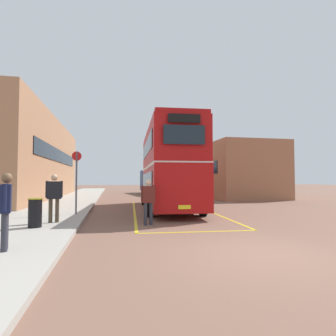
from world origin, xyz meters
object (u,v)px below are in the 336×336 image
Objects in this scene: pedestrian_boarding at (148,198)px; bus_stop_sign at (76,177)px; pedestrian_waiting_near at (54,194)px; pedestrian_waiting_far at (5,205)px; double_decker_bus at (168,167)px; litter_bin at (35,213)px; single_deck_bus at (158,180)px.

bus_stop_sign is at bearing 136.03° from pedestrian_boarding.
pedestrian_waiting_far is at bearing -93.62° from pedestrian_waiting_near.
double_decker_bus is at bearing 70.61° from pedestrian_boarding.
bus_stop_sign reaches higher than pedestrian_boarding.
double_decker_bus is 5.49m from bus_stop_sign.
double_decker_bus reaches higher than litter_bin.
pedestrian_waiting_near is (-5.39, -4.89, -1.31)m from double_decker_bus.
double_decker_bus is 1.14× the size of single_deck_bus.
single_deck_bus is at bearing 70.71° from pedestrian_waiting_near.
double_decker_bus is 5.85× the size of pedestrian_boarding.
double_decker_bus is 5.84m from pedestrian_boarding.
pedestrian_waiting_far is (-7.96, -26.10, -0.47)m from single_deck_bus.
bus_stop_sign is (-7.20, -19.53, 0.25)m from single_deck_bus.
single_deck_bus is 5.14× the size of pedestrian_boarding.
pedestrian_waiting_far is (-0.26, -4.10, -0.03)m from pedestrian_waiting_near.
double_decker_bus is at bearing 26.28° from bus_stop_sign.
pedestrian_boarding is 1.00× the size of pedestrian_waiting_far.
bus_stop_sign is (0.76, 6.57, 0.72)m from pedestrian_waiting_far.
single_deck_bus is at bearing 73.03° from pedestrian_waiting_far.
pedestrian_waiting_near is at bearing -101.40° from bus_stop_sign.
double_decker_bus is 7.40m from pedestrian_waiting_near.
pedestrian_waiting_near is 1.84× the size of litter_bin.
pedestrian_waiting_near reaches higher than litter_bin.
litter_bin is (-5.80, -5.88, -1.88)m from double_decker_bus.
pedestrian_waiting_far is at bearing -96.58° from bus_stop_sign.
pedestrian_waiting_near is 2.62m from bus_stop_sign.
pedestrian_waiting_near is at bearing 86.38° from pedestrian_waiting_far.
single_deck_bus is at bearing 82.31° from double_decker_bus.
bus_stop_sign is (-4.89, -2.42, -0.62)m from double_decker_bus.
double_decker_bus is at bearing 45.38° from litter_bin.
bus_stop_sign is (0.91, 3.46, 1.26)m from litter_bin.
double_decker_bus is 5.69× the size of pedestrian_waiting_near.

